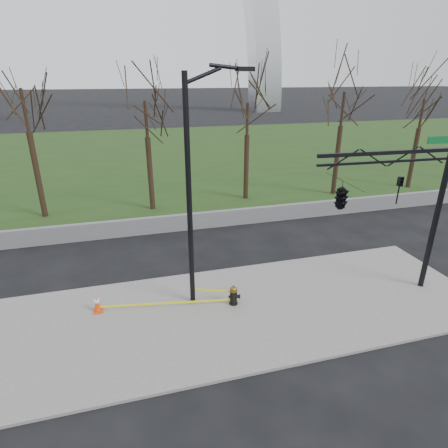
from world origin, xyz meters
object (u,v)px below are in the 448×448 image
object	(u,v)px
traffic_signal_mast	(362,193)
traffic_cone	(97,304)
street_light	(195,180)
fire_hydrant	(234,295)

from	to	relation	value
traffic_signal_mast	traffic_cone	bearing A→B (deg)	173.70
street_light	traffic_cone	bearing A→B (deg)	167.16
fire_hydrant	traffic_cone	xyz separation A→B (m)	(-4.77, 0.82, -0.04)
fire_hydrant	street_light	distance (m)	4.44
traffic_cone	street_light	xyz separation A→B (m)	(3.59, -0.20, 4.28)
traffic_cone	street_light	world-z (taller)	street_light
traffic_cone	traffic_signal_mast	world-z (taller)	traffic_signal_mast
street_light	traffic_signal_mast	size ratio (longest dim) A/B	1.37
fire_hydrant	street_light	size ratio (longest dim) A/B	0.09
fire_hydrant	street_light	bearing A→B (deg)	171.24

